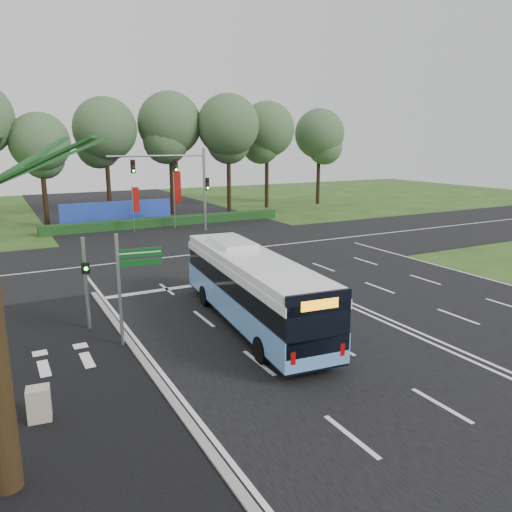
{
  "coord_description": "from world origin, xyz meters",
  "views": [
    {
      "loc": [
        -14.23,
        -19.01,
        7.5
      ],
      "look_at": [
        -2.96,
        2.0,
        2.03
      ],
      "focal_mm": 35.0,
      "sensor_mm": 36.0,
      "label": 1
    }
  ],
  "objects": [
    {
      "name": "utility_cabinet",
      "position": [
        -13.62,
        -5.35,
        0.5
      ],
      "size": [
        0.66,
        0.58,
        1.01
      ],
      "primitive_type": "cube",
      "rotation": [
        0.0,
        0.0,
        -0.13
      ],
      "color": "#ABA489",
      "rests_on": "ground"
    },
    {
      "name": "banner_flag_left",
      "position": [
        -3.47,
        22.39,
        2.57
      ],
      "size": [
        0.56,
        0.19,
        3.9
      ],
      "rotation": [
        0.0,
        0.0,
        -0.25
      ],
      "color": "gray",
      "rests_on": "ground"
    },
    {
      "name": "kerb_strip",
      "position": [
        -10.1,
        -3.0,
        0.06
      ],
      "size": [
        0.25,
        18.0,
        0.12
      ],
      "primitive_type": "cube",
      "color": "gray",
      "rests_on": "ground"
    },
    {
      "name": "pedestrian_signal",
      "position": [
        -11.15,
        1.1,
        2.1
      ],
      "size": [
        0.35,
        0.43,
        3.84
      ],
      "rotation": [
        0.0,
        0.0,
        -0.24
      ],
      "color": "gray",
      "rests_on": "ground"
    },
    {
      "name": "road_cross",
      "position": [
        0.0,
        12.0,
        0.03
      ],
      "size": [
        120.0,
        14.0,
        0.05
      ],
      "primitive_type": "cube",
      "color": "black",
      "rests_on": "ground"
    },
    {
      "name": "blue_hoarding",
      "position": [
        -4.0,
        27.0,
        1.1
      ],
      "size": [
        10.0,
        0.3,
        2.2
      ],
      "primitive_type": "cube",
      "color": "#2241BB",
      "rests_on": "ground"
    },
    {
      "name": "bike_path",
      "position": [
        -12.5,
        -3.0,
        0.03
      ],
      "size": [
        5.0,
        18.0,
        0.06
      ],
      "primitive_type": "cube",
      "color": "black",
      "rests_on": "ground"
    },
    {
      "name": "road_main",
      "position": [
        0.0,
        0.0,
        0.02
      ],
      "size": [
        20.0,
        120.0,
        0.04
      ],
      "primitive_type": "cube",
      "color": "black",
      "rests_on": "ground"
    },
    {
      "name": "eucalyptus_row",
      "position": [
        -0.16,
        30.83,
        8.83
      ],
      "size": [
        49.1,
        9.01,
        12.76
      ],
      "color": "black",
      "rests_on": "ground"
    },
    {
      "name": "hedge",
      "position": [
        0.0,
        24.5,
        0.4
      ],
      "size": [
        22.0,
        1.2,
        0.8
      ],
      "primitive_type": "cube",
      "color": "#143613",
      "rests_on": "ground"
    },
    {
      "name": "banner_flag_mid",
      "position": [
        0.32,
        22.83,
        3.29
      ],
      "size": [
        0.74,
        0.2,
        5.07
      ],
      "rotation": [
        0.0,
        0.0,
        0.2
      ],
      "color": "gray",
      "rests_on": "ground"
    },
    {
      "name": "street_sign",
      "position": [
        -10.02,
        -1.25,
        2.69
      ],
      "size": [
        1.67,
        0.29,
        4.3
      ],
      "rotation": [
        0.0,
        0.0,
        -0.12
      ],
      "color": "gray",
      "rests_on": "ground"
    },
    {
      "name": "ground",
      "position": [
        0.0,
        0.0,
        0.0
      ],
      "size": [
        120.0,
        120.0,
        0.0
      ],
      "primitive_type": "plane",
      "color": "#224617",
      "rests_on": "ground"
    },
    {
      "name": "traffic_light_gantry",
      "position": [
        0.21,
        20.5,
        4.66
      ],
      "size": [
        8.41,
        0.28,
        7.0
      ],
      "color": "gray",
      "rests_on": "ground"
    },
    {
      "name": "city_bus",
      "position": [
        -5.06,
        -1.56,
        1.62
      ],
      "size": [
        3.44,
        11.37,
        3.21
      ],
      "rotation": [
        0.0,
        0.0,
        -0.1
      ],
      "color": "#6199E0",
      "rests_on": "ground"
    }
  ]
}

